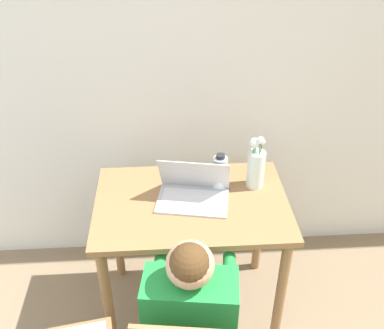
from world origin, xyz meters
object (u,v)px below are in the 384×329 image
object	(u,v)px
person_seated	(191,310)
laptop	(193,190)
water_bottle	(220,173)
flower_vase	(256,165)

from	to	relation	value
person_seated	laptop	world-z (taller)	person_seated
laptop	water_bottle	world-z (taller)	laptop
person_seated	water_bottle	xyz separation A→B (m)	(0.18, 0.65, 0.20)
flower_vase	water_bottle	size ratio (longest dim) A/B	1.49
flower_vase	water_bottle	xyz separation A→B (m)	(-0.18, -0.01, -0.03)
flower_vase	water_bottle	world-z (taller)	flower_vase
laptop	flower_vase	size ratio (longest dim) A/B	1.28
laptop	water_bottle	xyz separation A→B (m)	(0.14, 0.07, 0.04)
person_seated	water_bottle	world-z (taller)	person_seated
person_seated	water_bottle	size ratio (longest dim) A/B	5.30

